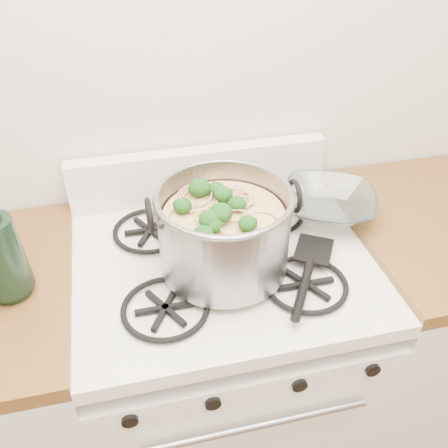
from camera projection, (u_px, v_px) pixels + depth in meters
gas_range at (223, 372)px, 1.56m from camera, size 0.76×0.66×0.92m
counter_left at (55, 399)px, 1.46m from camera, size 0.25×0.65×0.92m
stock_pot at (224, 232)px, 1.18m from camera, size 0.35×0.32×0.22m
spatula at (314, 248)px, 1.27m from camera, size 0.41×0.41×0.02m
glass_bowl at (328, 208)px, 1.41m from camera, size 0.13×0.13×0.03m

